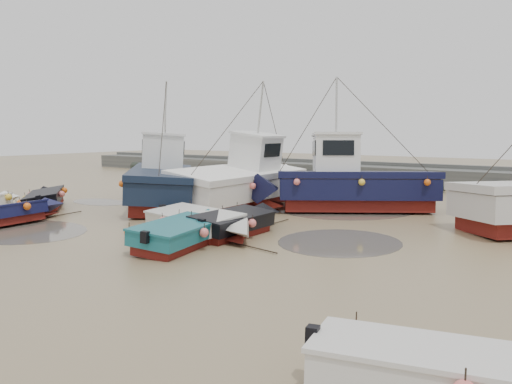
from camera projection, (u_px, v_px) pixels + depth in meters
ground at (146, 235)px, 18.07m from camera, size 120.00×120.00×0.00m
seawall at (379, 175)px, 35.72m from camera, size 60.00×4.92×1.50m
puddle_a at (23, 231)px, 18.70m from camera, size 5.19×5.19×0.01m
puddle_b at (340, 242)px, 16.90m from camera, size 4.10×4.10×0.01m
puddle_c at (100, 202)px, 26.35m from camera, size 3.51×3.51×0.01m
puddle_d at (346, 207)px, 24.48m from camera, size 6.73×6.73×0.01m
dinghy_1 at (8, 211)px, 19.95m from camera, size 2.19×5.78×1.43m
dinghy_2 at (184, 229)px, 16.32m from camera, size 2.46×5.78×1.43m
dinghy_3 at (493, 380)px, 6.47m from camera, size 6.26×2.69×1.43m
dinghy_4 at (48, 196)px, 24.50m from camera, size 5.24×4.36×1.43m
dinghy_5 at (201, 221)px, 17.80m from camera, size 6.12×2.77×1.43m
dinghy_6 at (238, 219)px, 18.09m from camera, size 1.98×5.62×1.43m
cabin_boat_0 at (161, 179)px, 25.33m from camera, size 9.02×9.27×6.22m
cabin_boat_1 at (245, 179)px, 25.41m from camera, size 3.34×11.44×6.22m
cabin_boat_2 at (343, 183)px, 23.32m from camera, size 9.47×6.90×6.22m
person at (205, 205)px, 25.27m from camera, size 0.61×0.41×1.66m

